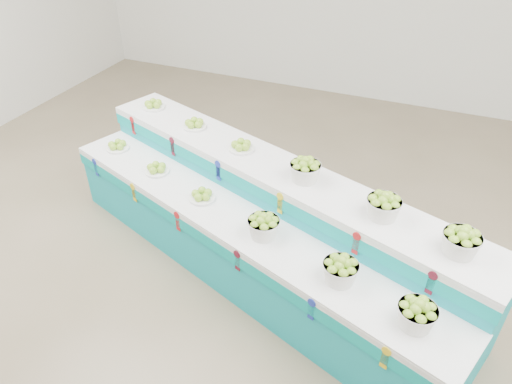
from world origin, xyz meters
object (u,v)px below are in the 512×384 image
basket_lower_left (264,226)px  plate_upper_mid (194,123)px  display_stand (256,223)px  basket_upper_right (461,241)px

basket_lower_left → plate_upper_mid: size_ratio=1.10×
plate_upper_mid → basket_lower_left: bearing=-40.2°
display_stand → basket_lower_left: 0.53m
basket_lower_left → plate_upper_mid: 1.56m
plate_upper_mid → basket_upper_right: basket_upper_right is taller
basket_lower_left → plate_upper_mid: plate_upper_mid is taller
basket_upper_right → display_stand: bearing=168.9°
basket_upper_right → basket_lower_left: bearing=-178.8°
basket_lower_left → basket_upper_right: size_ratio=1.00×
basket_lower_left → plate_upper_mid: bearing=139.8°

